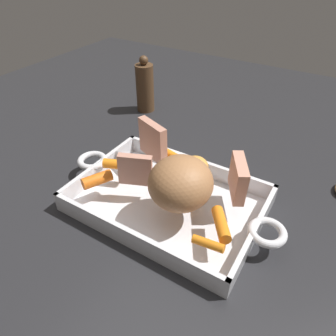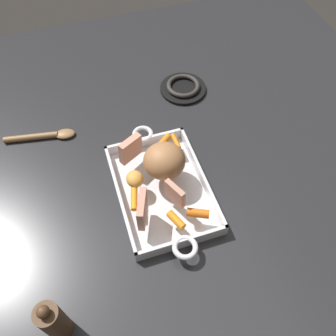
# 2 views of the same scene
# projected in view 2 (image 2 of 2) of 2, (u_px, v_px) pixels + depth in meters

# --- Properties ---
(ground_plane) EXTENTS (1.82, 1.82, 0.00)m
(ground_plane) POSITION_uv_depth(u_px,v_px,m) (162.00, 192.00, 1.01)
(ground_plane) COLOR #232326
(roasting_dish) EXTENTS (0.45, 0.25, 0.04)m
(roasting_dish) POSITION_uv_depth(u_px,v_px,m) (162.00, 189.00, 1.00)
(roasting_dish) COLOR silver
(roasting_dish) RESTS_ON ground_plane
(pork_roast) EXTENTS (0.13, 0.13, 0.09)m
(pork_roast) POSITION_uv_depth(u_px,v_px,m) (164.00, 161.00, 0.96)
(pork_roast) COLOR #A26D43
(pork_roast) RESTS_ON roasting_dish
(roast_slice_outer) EXTENTS (0.08, 0.05, 0.08)m
(roast_slice_outer) POSITION_uv_depth(u_px,v_px,m) (142.00, 209.00, 0.88)
(roast_slice_outer) COLOR tan
(roast_slice_outer) RESTS_ON roasting_dish
(roast_slice_thick) EXTENTS (0.07, 0.04, 0.07)m
(roast_slice_thick) POSITION_uv_depth(u_px,v_px,m) (175.00, 194.00, 0.92)
(roast_slice_thick) COLOR tan
(roast_slice_thick) RESTS_ON roasting_dish
(roast_slice_thin) EXTENTS (0.06, 0.08, 0.08)m
(roast_slice_thin) POSITION_uv_depth(u_px,v_px,m) (130.00, 149.00, 1.00)
(roast_slice_thin) COLOR tan
(roast_slice_thin) RESTS_ON roasting_dish
(baby_carrot_center_right) EXTENTS (0.07, 0.04, 0.02)m
(baby_carrot_center_right) POSITION_uv_depth(u_px,v_px,m) (134.00, 198.00, 0.94)
(baby_carrot_center_right) COLOR orange
(baby_carrot_center_right) RESTS_ON roasting_dish
(baby_carrot_northeast) EXTENTS (0.05, 0.06, 0.02)m
(baby_carrot_northeast) POSITION_uv_depth(u_px,v_px,m) (198.00, 213.00, 0.91)
(baby_carrot_northeast) COLOR orange
(baby_carrot_northeast) RESTS_ON roasting_dish
(baby_carrot_short) EXTENTS (0.05, 0.02, 0.02)m
(baby_carrot_short) POSITION_uv_depth(u_px,v_px,m) (176.00, 141.00, 1.05)
(baby_carrot_short) COLOR orange
(baby_carrot_short) RESTS_ON roasting_dish
(baby_carrot_long) EXTENTS (0.06, 0.04, 0.02)m
(baby_carrot_long) POSITION_uv_depth(u_px,v_px,m) (175.00, 221.00, 0.90)
(baby_carrot_long) COLOR orange
(baby_carrot_long) RESTS_ON roasting_dish
(baby_carrot_southwest) EXTENTS (0.06, 0.07, 0.03)m
(baby_carrot_southwest) POSITION_uv_depth(u_px,v_px,m) (161.00, 144.00, 1.04)
(baby_carrot_southwest) COLOR orange
(baby_carrot_southwest) RESTS_ON roasting_dish
(potato_whole) EXTENTS (0.05, 0.05, 0.04)m
(potato_whole) POSITION_uv_depth(u_px,v_px,m) (135.00, 179.00, 0.96)
(potato_whole) COLOR gold
(potato_whole) RESTS_ON roasting_dish
(stove_burner_rear) EXTENTS (0.16, 0.16, 0.03)m
(stove_burner_rear) POSITION_uv_depth(u_px,v_px,m) (183.00, 87.00, 1.25)
(stove_burner_rear) COLOR black
(stove_burner_rear) RESTS_ON ground_plane
(serving_spoon) EXTENTS (0.07, 0.22, 0.02)m
(serving_spoon) POSITION_uv_depth(u_px,v_px,m) (45.00, 136.00, 1.12)
(serving_spoon) COLOR olive
(serving_spoon) RESTS_ON ground_plane
(pepper_mill) EXTENTS (0.05, 0.05, 0.16)m
(pepper_mill) POSITION_uv_depth(u_px,v_px,m) (54.00, 321.00, 0.74)
(pepper_mill) COLOR #4C331E
(pepper_mill) RESTS_ON ground_plane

